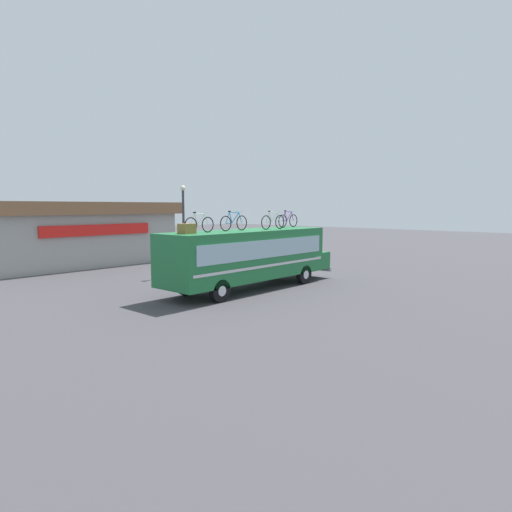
{
  "coord_description": "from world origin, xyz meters",
  "views": [
    {
      "loc": [
        -15.64,
        -14.51,
        4.02
      ],
      "look_at": [
        0.65,
        0.0,
        1.58
      ],
      "focal_mm": 31.23,
      "sensor_mm": 36.0,
      "label": 1
    }
  ],
  "objects_px": {
    "luggage_bag_1": "(187,229)",
    "rooftop_bicycle_4": "(288,220)",
    "street_lamp": "(184,223)",
    "bus": "(250,255)",
    "rooftop_bicycle_2": "(234,222)",
    "rooftop_bicycle_3": "(273,221)",
    "rooftop_bicycle_1": "(199,224)"
  },
  "relations": [
    {
      "from": "rooftop_bicycle_2",
      "to": "street_lamp",
      "type": "relative_size",
      "value": 0.34
    },
    {
      "from": "bus",
      "to": "rooftop_bicycle_2",
      "type": "relative_size",
      "value": 5.88
    },
    {
      "from": "rooftop_bicycle_3",
      "to": "rooftop_bicycle_2",
      "type": "bearing_deg",
      "value": 168.55
    },
    {
      "from": "luggage_bag_1",
      "to": "rooftop_bicycle_1",
      "type": "xyz_separation_m",
      "value": [
        0.67,
        -0.02,
        0.17
      ]
    },
    {
      "from": "rooftop_bicycle_1",
      "to": "street_lamp",
      "type": "relative_size",
      "value": 0.31
    },
    {
      "from": "rooftop_bicycle_1",
      "to": "rooftop_bicycle_4",
      "type": "relative_size",
      "value": 0.99
    },
    {
      "from": "rooftop_bicycle_4",
      "to": "street_lamp",
      "type": "xyz_separation_m",
      "value": [
        -2.74,
        5.53,
        -0.21
      ]
    },
    {
      "from": "bus",
      "to": "rooftop_bicycle_3",
      "type": "distance_m",
      "value": 2.08
    },
    {
      "from": "rooftop_bicycle_1",
      "to": "street_lamp",
      "type": "xyz_separation_m",
      "value": [
        3.88,
        5.84,
        -0.2
      ]
    },
    {
      "from": "luggage_bag_1",
      "to": "street_lamp",
      "type": "xyz_separation_m",
      "value": [
        4.55,
        5.82,
        -0.03
      ]
    },
    {
      "from": "bus",
      "to": "rooftop_bicycle_1",
      "type": "height_order",
      "value": "rooftop_bicycle_1"
    },
    {
      "from": "rooftop_bicycle_4",
      "to": "luggage_bag_1",
      "type": "bearing_deg",
      "value": -177.73
    },
    {
      "from": "rooftop_bicycle_3",
      "to": "street_lamp",
      "type": "xyz_separation_m",
      "value": [
        -0.62,
        6.22,
        -0.21
      ]
    },
    {
      "from": "rooftop_bicycle_3",
      "to": "street_lamp",
      "type": "distance_m",
      "value": 6.25
    },
    {
      "from": "rooftop_bicycle_4",
      "to": "street_lamp",
      "type": "distance_m",
      "value": 6.17
    },
    {
      "from": "luggage_bag_1",
      "to": "bus",
      "type": "bearing_deg",
      "value": -0.09
    },
    {
      "from": "rooftop_bicycle_1",
      "to": "rooftop_bicycle_2",
      "type": "bearing_deg",
      "value": 2.36
    },
    {
      "from": "rooftop_bicycle_3",
      "to": "rooftop_bicycle_4",
      "type": "height_order",
      "value": "rooftop_bicycle_4"
    },
    {
      "from": "luggage_bag_1",
      "to": "rooftop_bicycle_3",
      "type": "distance_m",
      "value": 5.19
    },
    {
      "from": "rooftop_bicycle_3",
      "to": "rooftop_bicycle_4",
      "type": "xyz_separation_m",
      "value": [
        2.12,
        0.69,
        -0.0
      ]
    },
    {
      "from": "bus",
      "to": "rooftop_bicycle_2",
      "type": "height_order",
      "value": "rooftop_bicycle_2"
    },
    {
      "from": "bus",
      "to": "street_lamp",
      "type": "height_order",
      "value": "street_lamp"
    },
    {
      "from": "rooftop_bicycle_4",
      "to": "rooftop_bicycle_2",
      "type": "bearing_deg",
      "value": -177.12
    },
    {
      "from": "luggage_bag_1",
      "to": "rooftop_bicycle_1",
      "type": "height_order",
      "value": "rooftop_bicycle_1"
    },
    {
      "from": "luggage_bag_1",
      "to": "rooftop_bicycle_4",
      "type": "xyz_separation_m",
      "value": [
        7.29,
        0.29,
        0.18
      ]
    },
    {
      "from": "luggage_bag_1",
      "to": "rooftop_bicycle_3",
      "type": "height_order",
      "value": "rooftop_bicycle_3"
    },
    {
      "from": "luggage_bag_1",
      "to": "rooftop_bicycle_4",
      "type": "height_order",
      "value": "rooftop_bicycle_4"
    },
    {
      "from": "street_lamp",
      "to": "luggage_bag_1",
      "type": "bearing_deg",
      "value": -128.03
    },
    {
      "from": "rooftop_bicycle_2",
      "to": "street_lamp",
      "type": "height_order",
      "value": "street_lamp"
    },
    {
      "from": "bus",
      "to": "rooftop_bicycle_2",
      "type": "distance_m",
      "value": 1.89
    },
    {
      "from": "rooftop_bicycle_1",
      "to": "street_lamp",
      "type": "bearing_deg",
      "value": 56.42
    },
    {
      "from": "bus",
      "to": "luggage_bag_1",
      "type": "distance_m",
      "value": 4.13
    }
  ]
}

